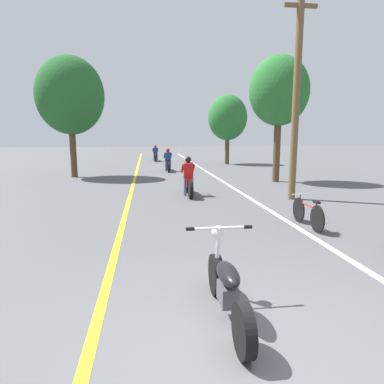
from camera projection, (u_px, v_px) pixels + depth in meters
The scene contains 12 objects.
ground_plane at pixel (256, 355), 3.49m from camera, with size 120.00×120.00×0.00m, color #515154.
lane_stripe_center at pixel (133, 183), 15.68m from camera, with size 0.14×48.00×0.01m, color yellow.
lane_stripe_edge at pixel (223, 182), 16.22m from camera, with size 0.14×48.00×0.01m, color white.
utility_pole at pixel (296, 94), 11.30m from camera, with size 1.10×0.24×6.86m.
roadside_tree_right_near at pixel (279, 92), 15.57m from camera, with size 2.75×2.47×5.76m.
roadside_tree_right_far at pixel (228, 118), 25.27m from camera, with size 2.90×2.61×5.11m.
roadside_tree_left at pixel (70, 96), 17.28m from camera, with size 3.41×3.07×6.13m.
motorcycle_foreground at pixel (227, 287), 4.12m from camera, with size 0.88×1.97×1.03m.
motorcycle_rider_lead at pixel (188, 181), 12.49m from camera, with size 0.50×2.01×1.43m.
motorcycle_rider_mid at pixel (168, 162), 20.77m from camera, with size 0.50×2.13×1.39m.
motorcycle_rider_far at pixel (155, 155), 28.46m from camera, with size 0.50×2.05×1.34m.
bicycle_parked at pixel (308, 213), 8.25m from camera, with size 0.44×1.61×0.74m.
Camera 1 is at (-1.06, -3.05, 2.22)m, focal length 32.00 mm.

